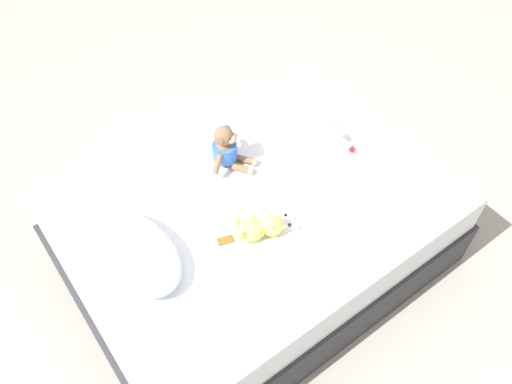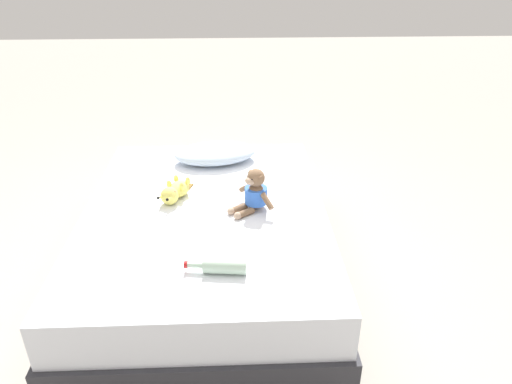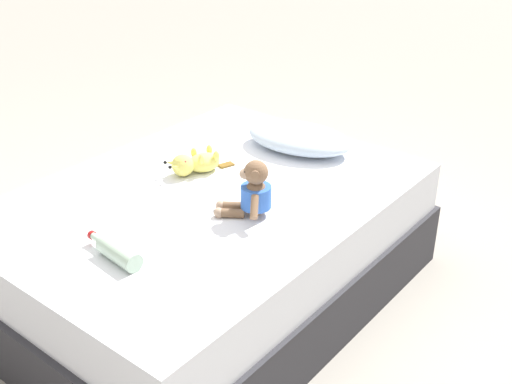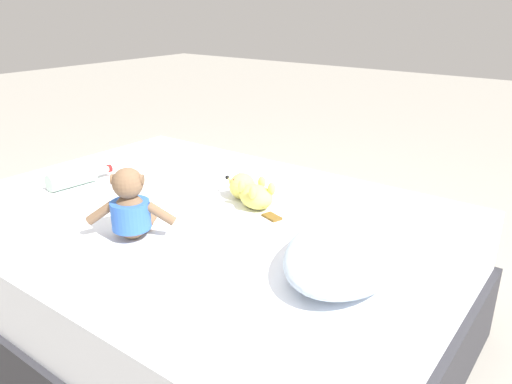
% 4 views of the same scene
% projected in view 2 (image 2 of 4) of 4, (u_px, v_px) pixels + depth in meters
% --- Properties ---
extents(ground_plane, '(16.00, 16.00, 0.00)m').
position_uv_depth(ground_plane, '(209.00, 285.00, 2.87)').
color(ground_plane, '#9E998E').
extents(bed, '(1.35, 1.83, 0.53)m').
position_uv_depth(bed, '(207.00, 249.00, 2.74)').
color(bed, '#2D2D33').
rests_on(bed, ground_plane).
extents(pillow, '(0.57, 0.40, 0.12)m').
position_uv_depth(pillow, '(215.00, 153.00, 3.14)').
color(pillow, silver).
rests_on(pillow, bed).
extents(plush_monkey, '(0.25, 0.25, 0.24)m').
position_uv_depth(plush_monkey, '(254.00, 193.00, 2.56)').
color(plush_monkey, brown).
rests_on(plush_monkey, bed).
extents(plush_yellow_creature, '(0.19, 0.32, 0.10)m').
position_uv_depth(plush_yellow_creature, '(175.00, 191.00, 2.68)').
color(plush_yellow_creature, '#EAE066').
rests_on(plush_yellow_creature, bed).
extents(glass_bottle, '(0.28, 0.09, 0.07)m').
position_uv_depth(glass_bottle, '(223.00, 266.00, 2.09)').
color(glass_bottle, '#B2D1B7').
rests_on(glass_bottle, bed).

